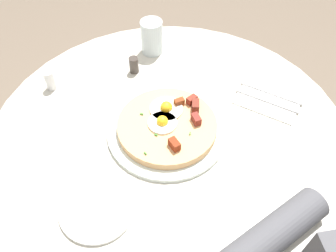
{
  "coord_description": "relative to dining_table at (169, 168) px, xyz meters",
  "views": [
    {
      "loc": [
        0.56,
        -0.09,
        1.44
      ],
      "look_at": [
        -0.0,
        -0.0,
        0.76
      ],
      "focal_mm": 36.98,
      "sensor_mm": 36.0,
      "label": 1
    }
  ],
  "objects": [
    {
      "name": "pepper_shaker",
      "position": [
        -0.25,
        -0.07,
        0.2
      ],
      "size": [
        0.03,
        0.03,
        0.05
      ],
      "primitive_type": "cylinder",
      "color": "#3F3833",
      "rests_on": "dining_table"
    },
    {
      "name": "breakfast_pizza",
      "position": [
        -0.01,
        -0.0,
        0.2
      ],
      "size": [
        0.25,
        0.25,
        0.05
      ],
      "color": "#DFA86F",
      "rests_on": "pizza_plate"
    },
    {
      "name": "dining_table",
      "position": [
        0.0,
        0.0,
        0.0
      ],
      "size": [
        0.94,
        0.94,
        0.74
      ],
      "color": "beige",
      "rests_on": "ground_plane"
    },
    {
      "name": "fork",
      "position": [
        -0.06,
        0.29,
        0.18
      ],
      "size": [
        0.12,
        0.15,
        0.0
      ],
      "primitive_type": "cube",
      "rotation": [
        0.0,
        0.0,
        0.9
      ],
      "color": "silver",
      "rests_on": "napkin"
    },
    {
      "name": "bread_plate",
      "position": [
        0.19,
        -0.19,
        0.18
      ],
      "size": [
        0.17,
        0.17,
        0.01
      ],
      "primitive_type": "cylinder",
      "color": "white",
      "rests_on": "dining_table"
    },
    {
      "name": "knife",
      "position": [
        -0.09,
        0.31,
        0.18
      ],
      "size": [
        0.12,
        0.15,
        0.0
      ],
      "primitive_type": "cube",
      "rotation": [
        0.0,
        0.0,
        0.9
      ],
      "color": "silver",
      "rests_on": "napkin"
    },
    {
      "name": "water_glass",
      "position": [
        -0.34,
        -0.0,
        0.23
      ],
      "size": [
        0.07,
        0.07,
        0.11
      ],
      "primitive_type": "cylinder",
      "color": "silver",
      "rests_on": "dining_table"
    },
    {
      "name": "pizza_plate",
      "position": [
        -0.0,
        -0.01,
        0.18
      ],
      "size": [
        0.31,
        0.31,
        0.01
      ],
      "primitive_type": "cylinder",
      "color": "silver",
      "rests_on": "dining_table"
    },
    {
      "name": "salt_shaker",
      "position": [
        -0.21,
        -0.31,
        0.21
      ],
      "size": [
        0.03,
        0.03,
        0.06
      ],
      "primitive_type": "cylinder",
      "color": "white",
      "rests_on": "dining_table"
    },
    {
      "name": "napkin",
      "position": [
        -0.07,
        0.3,
        0.18
      ],
      "size": [
        0.22,
        0.22,
        0.0
      ],
      "primitive_type": "cube",
      "rotation": [
        0.0,
        0.0,
        0.9
      ],
      "color": "white",
      "rests_on": "dining_table"
    },
    {
      "name": "ground_plane",
      "position": [
        0.0,
        0.0,
        -0.57
      ],
      "size": [
        6.0,
        6.0,
        0.0
      ],
      "primitive_type": "plane",
      "color": "#6B5B4C"
    }
  ]
}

